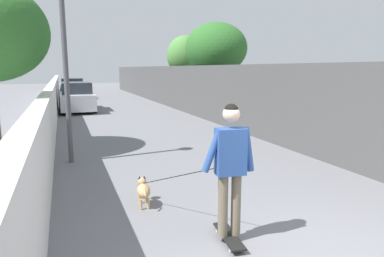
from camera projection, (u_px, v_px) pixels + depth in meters
The scene contains 11 objects.
ground_plane at pixel (126, 116), 16.72m from camera, with size 80.00×80.00×0.00m, color slate.
wall_left at pixel (51, 106), 13.61m from camera, with size 48.00×0.30×1.58m, color silver.
fence_right at pixel (204, 92), 15.80m from camera, with size 48.00×0.30×2.41m, color #4C4C4C.
tree_right_mid at pixel (216, 48), 16.72m from camera, with size 3.01×3.01×4.47m.
tree_right_far at pixel (185, 56), 22.45m from camera, with size 2.33×2.33×4.38m.
lamp_post at pixel (64, 33), 7.95m from camera, with size 0.36×0.36×4.52m.
skateboard at pixel (229, 236), 4.60m from camera, with size 0.82×0.30×0.08m.
person_skateboarder at pixel (230, 160), 4.42m from camera, with size 0.27×0.72×1.76m.
dog at pixel (144, 190), 5.75m from camera, with size 1.90×0.95×1.06m.
car_near at pixel (77, 98), 18.63m from camera, with size 4.32×1.80×1.54m.
car_far at pixel (72, 89), 26.18m from camera, with size 3.94×1.80×1.54m.
Camera 1 is at (-2.64, 2.82, 2.28)m, focal length 32.25 mm.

